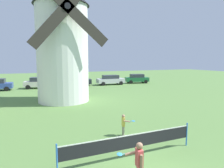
{
  "coord_description": "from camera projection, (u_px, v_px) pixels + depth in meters",
  "views": [
    {
      "loc": [
        -3.57,
        -5.05,
        4.05
      ],
      "look_at": [
        0.25,
        3.88,
        2.86
      ],
      "focal_mm": 31.93,
      "sensor_mm": 36.0,
      "label": 1
    }
  ],
  "objects": [
    {
      "name": "player_far",
      "position": [
        124.0,
        124.0,
        10.61
      ],
      "size": [
        0.68,
        0.6,
        1.16
      ],
      "color": "#9E937F",
      "rests_on": "ground_plane"
    },
    {
      "name": "parked_car_cream",
      "position": [
        39.0,
        83.0,
        28.31
      ],
      "size": [
        4.12,
        2.39,
        1.56
      ],
      "color": "silver",
      "rests_on": "ground_plane"
    },
    {
      "name": "parked_car_green",
      "position": [
        137.0,
        78.0,
        34.58
      ],
      "size": [
        4.19,
        2.48,
        1.56
      ],
      "color": "#1E6638",
      "rests_on": "ground_plane"
    },
    {
      "name": "player_near",
      "position": [
        138.0,
        162.0,
        6.31
      ],
      "size": [
        0.78,
        0.7,
        1.47
      ],
      "color": "#9E937F",
      "rests_on": "ground_plane"
    },
    {
      "name": "parked_car_black",
      "position": [
        77.0,
        81.0,
        31.01
      ],
      "size": [
        4.45,
        2.38,
        1.56
      ],
      "color": "#1E232D",
      "rests_on": "ground_plane"
    },
    {
      "name": "tennis_net",
      "position": [
        131.0,
        142.0,
        8.22
      ],
      "size": [
        6.04,
        0.06,
        1.1
      ],
      "color": "blue",
      "rests_on": "ground_plane"
    },
    {
      "name": "parked_car_silver",
      "position": [
        111.0,
        80.0,
        32.32
      ],
      "size": [
        4.51,
        2.06,
        1.56
      ],
      "color": "silver",
      "rests_on": "ground_plane"
    },
    {
      "name": "windmill",
      "position": [
        62.0,
        38.0,
        18.92
      ],
      "size": [
        7.1,
        5.59,
        11.9
      ],
      "color": "white",
      "rests_on": "ground_plane"
    }
  ]
}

